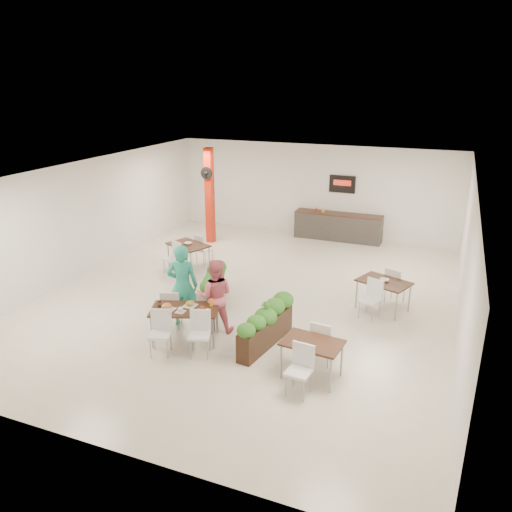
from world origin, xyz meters
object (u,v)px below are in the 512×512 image
(planter_right, at_px, (266,324))
(planter_left, at_px, (214,283))
(diner_man, at_px, (183,286))
(side_table_c, at_px, (312,348))
(side_table_b, at_px, (384,286))
(diner_woman, at_px, (215,296))
(main_table, at_px, (184,313))
(service_counter, at_px, (338,226))
(red_column, at_px, (210,195))
(side_table_a, at_px, (188,248))

(planter_right, bearing_deg, planter_left, 141.01)
(diner_man, height_order, side_table_c, diner_man)
(planter_left, bearing_deg, side_table_b, 14.77)
(diner_woman, height_order, side_table_c, diner_woman)
(diner_man, xyz_separation_m, side_table_c, (3.28, -1.02, -0.34))
(diner_woman, bearing_deg, side_table_b, -162.73)
(side_table_b, bearing_deg, planter_right, -105.86)
(diner_woman, bearing_deg, diner_man, -19.35)
(planter_left, bearing_deg, side_table_c, -36.96)
(main_table, bearing_deg, diner_man, 120.82)
(side_table_c, bearing_deg, diner_man, 169.01)
(service_counter, relative_size, planter_right, 1.58)
(service_counter, bearing_deg, diner_woman, -97.39)
(diner_man, height_order, diner_woman, diner_man)
(diner_woman, bearing_deg, red_column, -81.72)
(planter_left, distance_m, side_table_a, 2.51)
(diner_man, relative_size, side_table_a, 1.15)
(side_table_b, bearing_deg, main_table, -118.79)
(diner_woman, bearing_deg, side_table_c, 138.21)
(service_counter, relative_size, side_table_a, 1.81)
(diner_woman, bearing_deg, planter_left, -81.90)
(service_counter, xyz_separation_m, main_table, (-1.40, -8.27, 0.14))
(red_column, xyz_separation_m, side_table_a, (0.56, -2.56, -1.01))
(main_table, relative_size, planter_left, 1.13)
(diner_woman, relative_size, side_table_a, 1.01)
(main_table, relative_size, planter_right, 1.02)
(diner_man, bearing_deg, red_column, -88.33)
(main_table, distance_m, diner_man, 0.83)
(diner_man, bearing_deg, side_table_a, -82.06)
(diner_woman, relative_size, planter_left, 0.97)
(planter_left, bearing_deg, planter_right, -38.99)
(planter_right, xyz_separation_m, side_table_b, (2.01, 2.66, 0.13))
(diner_woman, bearing_deg, side_table_a, -71.89)
(diner_woman, relative_size, side_table_b, 1.00)
(planter_left, xyz_separation_m, side_table_b, (4.00, 1.05, 0.13))
(side_table_a, bearing_deg, diner_man, -39.76)
(diner_man, relative_size, diner_woman, 1.14)
(side_table_a, bearing_deg, side_table_c, -17.62)
(planter_right, bearing_deg, main_table, -165.54)
(planter_right, distance_m, side_table_b, 3.34)
(planter_right, bearing_deg, red_column, 125.60)
(side_table_c, bearing_deg, main_table, 179.13)
(side_table_a, xyz_separation_m, side_table_c, (4.93, -4.22, -0.01))
(main_table, xyz_separation_m, planter_right, (1.68, 0.43, -0.14))
(side_table_a, bearing_deg, planter_left, -23.38)
(diner_man, relative_size, side_table_c, 1.15)
(side_table_c, bearing_deg, planter_right, 152.96)
(red_column, distance_m, side_table_b, 7.18)
(main_table, relative_size, side_table_b, 1.16)
(red_column, xyz_separation_m, diner_man, (2.21, -5.75, -0.69))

